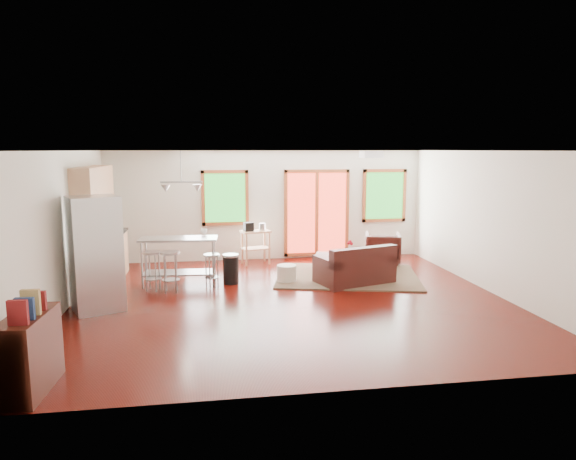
{
  "coord_description": "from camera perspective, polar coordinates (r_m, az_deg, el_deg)",
  "views": [
    {
      "loc": [
        -1.4,
        -8.62,
        2.61
      ],
      "look_at": [
        0.0,
        0.3,
        1.2
      ],
      "focal_mm": 32.0,
      "sensor_mm": 36.0,
      "label": 1
    }
  ],
  "objects": [
    {
      "name": "window_left",
      "position": [
        12.14,
        -7.0,
        3.57
      ],
      "size": [
        1.1,
        0.05,
        1.3
      ],
      "color": "#1B5B1C",
      "rests_on": "back_wall"
    },
    {
      "name": "bar_stool_b",
      "position": [
        9.71,
        -12.95,
        -3.49
      ],
      "size": [
        0.37,
        0.37,
        0.77
      ],
      "rotation": [
        0.0,
        0.0,
        -0.02
      ],
      "color": "#B7BABC",
      "rests_on": "floor"
    },
    {
      "name": "ottoman",
      "position": [
        11.32,
        4.46,
        -3.56
      ],
      "size": [
        0.67,
        0.67,
        0.36
      ],
      "primitive_type": "cube",
      "rotation": [
        0.0,
        0.0,
        -0.31
      ],
      "color": "black",
      "rests_on": "floor"
    },
    {
      "name": "floor",
      "position": [
        9.12,
        0.29,
        -7.82
      ],
      "size": [
        7.5,
        7.0,
        0.02
      ],
      "primitive_type": "cube",
      "color": "#350602",
      "rests_on": "ground"
    },
    {
      "name": "vase",
      "position": [
        10.98,
        6.9,
        -2.19
      ],
      "size": [
        0.23,
        0.23,
        0.32
      ],
      "rotation": [
        0.0,
        0.0,
        -0.26
      ],
      "color": "silver",
      "rests_on": "coffee_table"
    },
    {
      "name": "pendant_light",
      "position": [
        10.16,
        -11.75,
        4.67
      ],
      "size": [
        0.8,
        0.18,
        0.79
      ],
      "color": "gray",
      "rests_on": "ceiling"
    },
    {
      "name": "refrigerator",
      "position": [
        8.93,
        -20.57,
        -2.47
      ],
      "size": [
        0.98,
        0.97,
        1.88
      ],
      "rotation": [
        0.0,
        0.0,
        0.4
      ],
      "color": "#B7BABC",
      "rests_on": "floor"
    },
    {
      "name": "trash_can",
      "position": [
        10.2,
        -6.37,
        -4.3
      ],
      "size": [
        0.4,
        0.4,
        0.59
      ],
      "rotation": [
        0.0,
        0.0,
        0.29
      ],
      "color": "black",
      "rests_on": "floor"
    },
    {
      "name": "bookshelf",
      "position": [
        6.36,
        -26.78,
        -12.0
      ],
      "size": [
        0.44,
        0.99,
        1.14
      ],
      "rotation": [
        0.0,
        0.0,
        -0.06
      ],
      "color": "#35120A",
      "rests_on": "floor"
    },
    {
      "name": "book",
      "position": [
        11.23,
        10.22,
        -1.78
      ],
      "size": [
        0.24,
        0.04,
        0.32
      ],
      "primitive_type": "imported",
      "rotation": [
        0.0,
        0.0,
        0.06
      ],
      "color": "maroon",
      "rests_on": "coffee_table"
    },
    {
      "name": "ceiling_flush",
      "position": [
        9.7,
        9.2,
        8.29
      ],
      "size": [
        0.35,
        0.35,
        0.12
      ],
      "primitive_type": "cube",
      "color": "white",
      "rests_on": "ceiling"
    },
    {
      "name": "armchair",
      "position": [
        12.06,
        10.48,
        -1.84
      ],
      "size": [
        0.94,
        0.91,
        0.8
      ],
      "primitive_type": "imported",
      "rotation": [
        0.0,
        0.0,
        2.86
      ],
      "color": "black",
      "rests_on": "floor"
    },
    {
      "name": "rug",
      "position": [
        10.78,
        6.6,
        -5.11
      ],
      "size": [
        3.31,
        2.82,
        0.03
      ],
      "primitive_type": "cube",
      "rotation": [
        0.0,
        0.0,
        -0.24
      ],
      "color": "#445538",
      "rests_on": "floor"
    },
    {
      "name": "ceiling",
      "position": [
        8.73,
        0.31,
        8.87
      ],
      "size": [
        7.5,
        7.0,
        0.02
      ],
      "primitive_type": "cube",
      "color": "white",
      "rests_on": "ground"
    },
    {
      "name": "coffee_table",
      "position": [
        11.23,
        9.04,
        -2.85
      ],
      "size": [
        1.14,
        0.87,
        0.4
      ],
      "rotation": [
        0.0,
        0.0,
        0.29
      ],
      "color": "#35120A",
      "rests_on": "floor"
    },
    {
      "name": "left_wall",
      "position": [
        9.04,
        -23.95,
        -0.23
      ],
      "size": [
        0.02,
        7.0,
        2.6
      ],
      "primitive_type": "cube",
      "color": "silver",
      "rests_on": "ground"
    },
    {
      "name": "cabinets",
      "position": [
        10.67,
        -20.08,
        -0.74
      ],
      "size": [
        0.64,
        2.24,
        2.3
      ],
      "color": "tan",
      "rests_on": "floor"
    },
    {
      "name": "island",
      "position": [
        10.17,
        -12.03,
        -2.47
      ],
      "size": [
        1.51,
        0.69,
        0.93
      ],
      "rotation": [
        0.0,
        0.0,
        -0.07
      ],
      "color": "#B7BABC",
      "rests_on": "floor"
    },
    {
      "name": "loveseat",
      "position": [
        10.21,
        7.5,
        -4.25
      ],
      "size": [
        1.63,
        1.22,
        0.77
      ],
      "rotation": [
        0.0,
        0.0,
        0.31
      ],
      "color": "black",
      "rests_on": "floor"
    },
    {
      "name": "bar_stool_a",
      "position": [
        9.91,
        -14.85,
        -3.41
      ],
      "size": [
        0.43,
        0.43,
        0.74
      ],
      "rotation": [
        0.0,
        0.0,
        -0.27
      ],
      "color": "#B7BABC",
      "rests_on": "floor"
    },
    {
      "name": "bar_stool_c",
      "position": [
        9.91,
        -8.48,
        -3.62
      ],
      "size": [
        0.41,
        0.41,
        0.65
      ],
      "rotation": [
        0.0,
        0.0,
        0.43
      ],
      "color": "#B7BABC",
      "rests_on": "floor"
    },
    {
      "name": "window_right",
      "position": [
        12.87,
        10.66,
        3.78
      ],
      "size": [
        1.1,
        0.05,
        1.3
      ],
      "color": "#1B5B1C",
      "rests_on": "back_wall"
    },
    {
      "name": "cup",
      "position": [
        10.41,
        -9.32,
        -0.07
      ],
      "size": [
        0.13,
        0.11,
        0.13
      ],
      "primitive_type": "imported",
      "rotation": [
        0.0,
        0.0,
        -0.07
      ],
      "color": "white",
      "rests_on": "island"
    },
    {
      "name": "back_wall",
      "position": [
        12.28,
        -2.32,
        2.75
      ],
      "size": [
        7.5,
        0.02,
        2.6
      ],
      "primitive_type": "cube",
      "color": "silver",
      "rests_on": "ground"
    },
    {
      "name": "front_wall",
      "position": [
        5.46,
        6.22,
        -5.08
      ],
      "size": [
        7.5,
        0.02,
        2.6
      ],
      "primitive_type": "cube",
      "color": "silver",
      "rests_on": "ground"
    },
    {
      "name": "pouf",
      "position": [
        10.26,
        -0.15,
        -4.87
      ],
      "size": [
        0.5,
        0.5,
        0.34
      ],
      "primitive_type": "cylinder",
      "rotation": [
        0.0,
        0.0,
        0.34
      ],
      "color": "#EEE6D0",
      "rests_on": "floor"
    },
    {
      "name": "kitchen_cart",
      "position": [
        11.8,
        -3.72,
        -0.6
      ],
      "size": [
        0.72,
        0.55,
        0.98
      ],
      "rotation": [
        0.0,
        0.0,
        0.23
      ],
      "color": "tan",
      "rests_on": "floor"
    },
    {
      "name": "french_doors",
      "position": [
        12.45,
        3.21,
        1.9
      ],
      "size": [
        1.6,
        0.05,
        2.1
      ],
      "color": "red",
      "rests_on": "back_wall"
    },
    {
      "name": "right_wall",
      "position": [
        10.13,
        21.79,
        0.81
      ],
      "size": [
        0.02,
        7.0,
        2.6
      ],
      "primitive_type": "cube",
      "color": "silver",
      "rests_on": "ground"
    }
  ]
}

